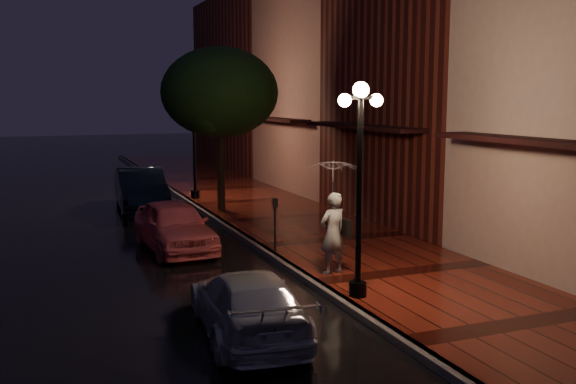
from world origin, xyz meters
name	(u,v)px	position (x,y,z in m)	size (l,w,h in m)	color
ground	(260,251)	(0.00, 0.00, 0.00)	(120.00, 120.00, 0.00)	black
sidewalk	(335,241)	(2.25, 0.00, 0.07)	(4.50, 60.00, 0.15)	#47130C
curb	(260,248)	(0.00, 0.00, 0.07)	(0.25, 60.00, 0.15)	#595451
storefront_mid	(440,57)	(7.00, 2.00, 5.50)	(5.00, 8.00, 11.00)	#511914
storefront_far	(334,90)	(7.00, 10.00, 4.50)	(5.00, 8.00, 9.00)	#8C5951
storefront_extra	(260,84)	(7.00, 20.00, 5.00)	(5.00, 12.00, 10.00)	#511914
streetlamp_near	(360,177)	(0.35, -5.00, 2.60)	(0.96, 0.36, 4.31)	black
streetlamp_far	(194,137)	(0.35, 9.00, 2.60)	(0.96, 0.36, 4.31)	black
street_tree	(220,95)	(0.61, 5.99, 4.24)	(4.16, 4.16, 5.80)	black
pink_car	(174,225)	(-2.15, 0.97, 0.69)	(1.63, 4.04, 1.38)	#D5575D
navy_car	(141,189)	(-1.99, 7.85, 0.78)	(1.65, 4.73, 1.56)	black
silver_car	(248,304)	(-2.29, -5.88, 0.58)	(1.63, 4.00, 1.16)	#ACACB4
woman_with_umbrella	(333,199)	(0.60, -3.30, 1.89)	(1.09, 1.12, 2.63)	white
parking_meter	(275,219)	(0.15, -0.76, 1.00)	(0.14, 0.11, 1.41)	black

